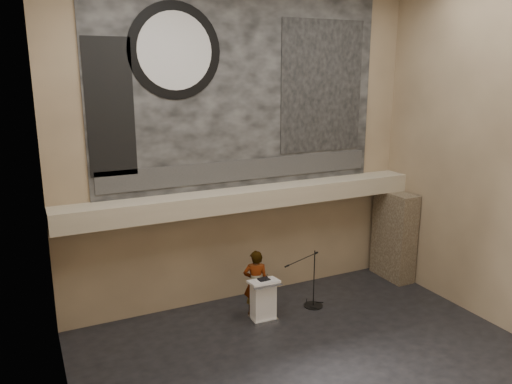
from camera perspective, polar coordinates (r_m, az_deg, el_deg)
floor at (r=11.55m, az=7.30°, el=-19.20°), size 10.00×10.00×0.00m
wall_back at (r=13.36m, az=-1.49°, el=5.12°), size 10.00×0.02×8.50m
wall_front at (r=7.05m, az=26.34°, el=-4.33°), size 10.00×0.02×8.50m
wall_left at (r=8.31m, az=-22.07°, el=-1.29°), size 0.02×8.00×8.50m
wall_right at (r=13.31m, az=26.34°, el=3.65°), size 0.02×8.00×8.50m
soffit at (r=13.26m, az=-0.75°, el=-0.68°), size 10.00×0.80×0.50m
sprinkler_left at (r=12.73m, az=-7.20°, el=-2.72°), size 0.04×0.04×0.06m
sprinkler_right at (r=14.17m, az=6.32°, el=-0.98°), size 0.04×0.04×0.06m
banner at (r=13.19m, az=-1.48°, el=11.34°), size 8.00×0.05×5.00m
banner_text_strip at (r=13.40m, az=-1.35°, el=2.54°), size 7.76×0.02×0.55m
banner_clock_rim at (r=12.51m, az=-9.26°, el=15.62°), size 2.30×0.02×2.30m
banner_clock_face at (r=12.50m, az=-9.23°, el=15.62°), size 1.84×0.02×1.84m
banner_building_print at (r=14.30m, az=7.58°, el=11.82°), size 2.60×0.02×3.60m
banner_brick_print at (r=12.17m, az=-16.34°, el=9.18°), size 1.10×0.02×3.20m
stone_pier at (r=15.83m, az=15.49°, el=-4.80°), size 0.60×1.40×2.70m
lectern at (r=13.01m, az=0.83°, el=-12.26°), size 0.76×0.56×1.14m
binder at (r=12.78m, az=0.90°, el=-9.96°), size 0.30×0.24×0.04m
papers at (r=12.72m, az=0.57°, el=-10.15°), size 0.25×0.33×0.00m
speaker_person at (r=13.14m, az=-0.03°, el=-10.35°), size 0.76×0.63×1.78m
mic_stand at (r=13.90m, az=6.47°, el=-11.97°), size 1.41×0.73×1.60m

